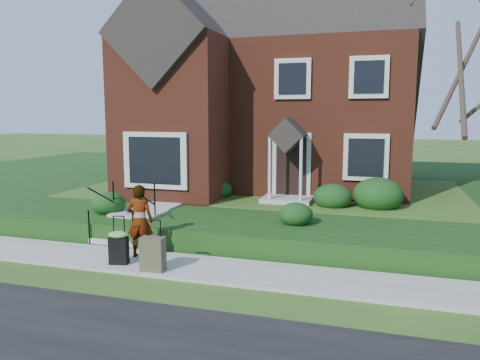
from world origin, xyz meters
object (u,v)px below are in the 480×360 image
at_px(suitcase_black, 119,245).
at_px(suitcase_olive, 153,254).
at_px(front_steps, 131,223).
at_px(woman, 140,221).

xyz_separation_m(suitcase_black, suitcase_olive, (0.96, -0.19, -0.05)).
distance_m(front_steps, suitcase_olive, 3.09).
distance_m(front_steps, woman, 2.04).
height_order(front_steps, woman, woman).
bearing_deg(woman, suitcase_black, 61.39).
bearing_deg(suitcase_olive, suitcase_black, 166.01).
height_order(woman, suitcase_olive, woman).
bearing_deg(front_steps, suitcase_black, -66.09).
bearing_deg(woman, suitcase_olive, 122.46).
xyz_separation_m(woman, suitcase_black, (-0.21, -0.63, -0.44)).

